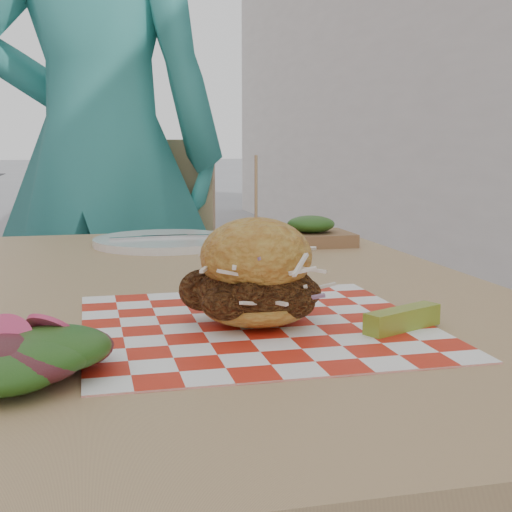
# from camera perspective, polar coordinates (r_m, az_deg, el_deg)

# --- Properties ---
(diner) EXTENTS (0.76, 0.61, 1.82)m
(diner) POSITION_cam_1_polar(r_m,az_deg,el_deg) (1.93, -12.44, 7.96)
(diner) COLOR teal
(diner) RESTS_ON ground
(patio_table) EXTENTS (0.80, 1.20, 0.75)m
(patio_table) POSITION_cam_1_polar(r_m,az_deg,el_deg) (0.99, -4.58, -6.89)
(patio_table) COLOR tan
(patio_table) RESTS_ON ground
(patio_chair) EXTENTS (0.54, 0.54, 0.95)m
(patio_chair) POSITION_cam_1_polar(r_m,az_deg,el_deg) (1.95, -7.98, -2.58)
(patio_chair) COLOR tan
(patio_chair) RESTS_ON ground
(paper_liner) EXTENTS (0.36, 0.36, 0.00)m
(paper_liner) POSITION_cam_1_polar(r_m,az_deg,el_deg) (0.76, 0.00, -5.52)
(paper_liner) COLOR red
(paper_liner) RESTS_ON patio_table
(sandwich) EXTENTS (0.16, 0.16, 0.18)m
(sandwich) POSITION_cam_1_polar(r_m,az_deg,el_deg) (0.75, 0.00, -1.79)
(sandwich) COLOR #C08E36
(sandwich) RESTS_ON paper_liner
(pickle_spear) EXTENTS (0.10, 0.06, 0.02)m
(pickle_spear) POSITION_cam_1_polar(r_m,az_deg,el_deg) (0.75, 11.64, -4.95)
(pickle_spear) COLOR #8EAC32
(pickle_spear) RESTS_ON paper_liner
(side_salad) EXTENTS (0.14, 0.14, 0.05)m
(side_salad) POSITION_cam_1_polar(r_m,az_deg,el_deg) (0.63, -17.44, -7.84)
(side_salad) COLOR #3F1419
(side_salad) RESTS_ON patio_table
(place_setting) EXTENTS (0.27, 0.27, 0.02)m
(place_setting) POSITION_cam_1_polar(r_m,az_deg,el_deg) (1.36, -7.26, 1.18)
(place_setting) COLOR white
(place_setting) RESTS_ON patio_table
(kraft_tray) EXTENTS (0.15, 0.12, 0.06)m
(kraft_tray) POSITION_cam_1_polar(r_m,az_deg,el_deg) (1.35, 4.41, 1.83)
(kraft_tray) COLOR #88603E
(kraft_tray) RESTS_ON patio_table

